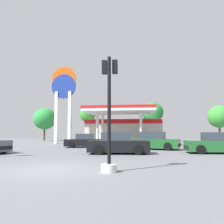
% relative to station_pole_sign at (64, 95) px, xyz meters
% --- Properties ---
extents(ground_plane, '(90.00, 90.00, 0.00)m').
position_rel_station_pole_sign_xyz_m(ground_plane, '(7.13, -20.83, -6.73)').
color(ground_plane, slate).
rests_on(ground_plane, ground).
extents(gas_station, '(11.32, 13.49, 4.76)m').
position_rel_station_pole_sign_xyz_m(gas_station, '(8.12, 4.95, -4.66)').
color(gas_station, beige).
rests_on(gas_station, ground).
extents(station_pole_sign, '(3.48, 0.56, 10.83)m').
position_rel_station_pole_sign_xyz_m(station_pole_sign, '(0.00, 0.00, 0.00)').
color(station_pole_sign, white).
rests_on(station_pole_sign, ground).
extents(car_0, '(4.16, 2.21, 1.42)m').
position_rel_station_pole_sign_xyz_m(car_0, '(4.96, -7.04, -6.09)').
color(car_0, black).
rests_on(car_0, ground).
extents(car_1, '(4.45, 2.12, 1.57)m').
position_rel_station_pole_sign_xyz_m(car_1, '(16.46, -12.21, -6.02)').
color(car_1, black).
rests_on(car_1, ground).
extents(car_3, '(4.62, 2.40, 1.59)m').
position_rel_station_pole_sign_xyz_m(car_3, '(9.19, -13.53, -6.01)').
color(car_3, black).
rests_on(car_3, ground).
extents(car_4, '(4.88, 3.09, 1.63)m').
position_rel_station_pole_sign_xyz_m(car_4, '(12.01, -8.79, -6.00)').
color(car_4, black).
rests_on(car_4, ground).
extents(traffic_signal_1, '(0.65, 0.67, 4.67)m').
position_rel_station_pole_sign_xyz_m(traffic_signal_1, '(9.69, -21.15, -4.84)').
color(traffic_signal_1, silver).
rests_on(traffic_signal_1, ground).
extents(tree_0, '(4.35, 4.35, 6.27)m').
position_rel_station_pole_sign_xyz_m(tree_0, '(-7.88, 11.36, -2.54)').
color(tree_0, brown).
rests_on(tree_0, ground).
extents(tree_1, '(2.89, 2.89, 6.31)m').
position_rel_station_pole_sign_xyz_m(tree_1, '(0.91, 10.38, -1.92)').
color(tree_1, brown).
rests_on(tree_1, ground).
extents(tree_2, '(3.82, 3.82, 6.94)m').
position_rel_station_pole_sign_xyz_m(tree_2, '(12.75, 10.64, -1.60)').
color(tree_2, brown).
rests_on(tree_2, ground).
extents(tree_3, '(3.67, 3.67, 6.10)m').
position_rel_station_pole_sign_xyz_m(tree_3, '(23.74, 9.83, -2.53)').
color(tree_3, brown).
rests_on(tree_3, ground).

